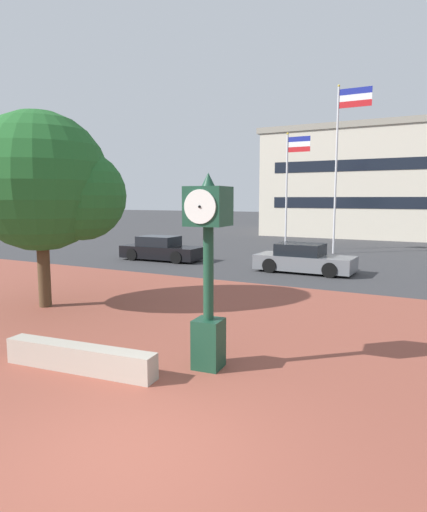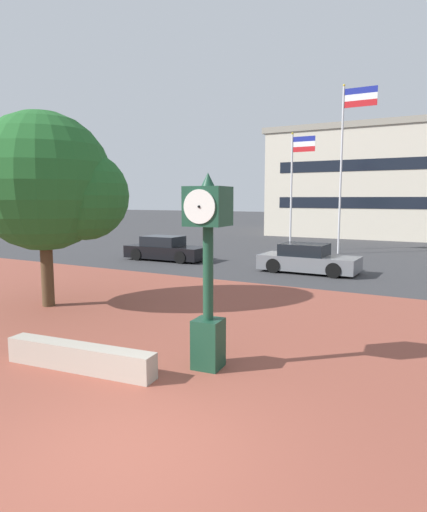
{
  "view_description": "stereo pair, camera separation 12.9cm",
  "coord_description": "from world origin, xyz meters",
  "px_view_note": "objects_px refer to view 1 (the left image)",
  "views": [
    {
      "loc": [
        3.57,
        -4.27,
        3.26
      ],
      "look_at": [
        -0.56,
        3.43,
        2.14
      ],
      "focal_mm": 31.48,
      "sensor_mm": 36.0,
      "label": 1
    },
    {
      "loc": [
        3.68,
        -4.21,
        3.26
      ],
      "look_at": [
        -0.56,
        3.43,
        2.14
      ],
      "focal_mm": 31.48,
      "sensor_mm": 36.0,
      "label": 2
    }
  ],
  "objects_px": {
    "street_clock": "(208,261)",
    "flagpole_primary": "(289,182)",
    "car_street_mid": "(304,260)",
    "car_street_near": "(161,250)",
    "plaza_tree": "(49,185)",
    "flagpole_secondary": "(341,153)"
  },
  "relations": [
    {
      "from": "car_street_near",
      "to": "flagpole_primary",
      "type": "relative_size",
      "value": 0.61
    },
    {
      "from": "car_street_near",
      "to": "car_street_mid",
      "type": "xyz_separation_m",
      "value": [
        7.85,
        -0.27,
        0.0
      ]
    },
    {
      "from": "flagpole_primary",
      "to": "flagpole_secondary",
      "type": "xyz_separation_m",
      "value": [
        3.07,
        0.0,
        1.59
      ]
    },
    {
      "from": "plaza_tree",
      "to": "car_street_mid",
      "type": "xyz_separation_m",
      "value": [
        4.81,
        9.82,
        -3.09
      ]
    },
    {
      "from": "street_clock",
      "to": "flagpole_primary",
      "type": "height_order",
      "value": "flagpole_primary"
    },
    {
      "from": "car_street_near",
      "to": "flagpole_secondary",
      "type": "bearing_deg",
      "value": 132.18
    },
    {
      "from": "street_clock",
      "to": "flagpole_secondary",
      "type": "relative_size",
      "value": 0.38
    },
    {
      "from": "street_clock",
      "to": "car_street_mid",
      "type": "relative_size",
      "value": 0.87
    },
    {
      "from": "car_street_mid",
      "to": "flagpole_secondary",
      "type": "distance_m",
      "value": 9.25
    },
    {
      "from": "plaza_tree",
      "to": "car_street_near",
      "type": "xyz_separation_m",
      "value": [
        -3.05,
        10.1,
        -3.09
      ]
    },
    {
      "from": "car_street_near",
      "to": "flagpole_primary",
      "type": "height_order",
      "value": "flagpole_primary"
    },
    {
      "from": "car_street_near",
      "to": "flagpole_primary",
      "type": "bearing_deg",
      "value": 146.5
    },
    {
      "from": "street_clock",
      "to": "flagpole_primary",
      "type": "bearing_deg",
      "value": 98.97
    },
    {
      "from": "plaza_tree",
      "to": "car_street_mid",
      "type": "relative_size",
      "value": 1.35
    },
    {
      "from": "flagpole_primary",
      "to": "flagpole_secondary",
      "type": "height_order",
      "value": "flagpole_secondary"
    },
    {
      "from": "plaza_tree",
      "to": "flagpole_secondary",
      "type": "distance_m",
      "value": 18.12
    },
    {
      "from": "plaza_tree",
      "to": "car_street_near",
      "type": "height_order",
      "value": "plaza_tree"
    },
    {
      "from": "car_street_near",
      "to": "plaza_tree",
      "type": "bearing_deg",
      "value": 15.19
    },
    {
      "from": "car_street_mid",
      "to": "flagpole_secondary",
      "type": "bearing_deg",
      "value": -177.44
    },
    {
      "from": "car_street_near",
      "to": "flagpole_secondary",
      "type": "relative_size",
      "value": 0.46
    },
    {
      "from": "car_street_mid",
      "to": "flagpole_secondary",
      "type": "relative_size",
      "value": 0.44
    },
    {
      "from": "street_clock",
      "to": "plaza_tree",
      "type": "xyz_separation_m",
      "value": [
        -6.57,
        2.15,
        1.57
      ]
    }
  ]
}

